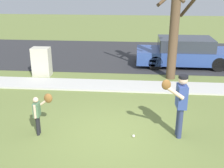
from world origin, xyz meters
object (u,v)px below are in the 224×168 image
object	(u,v)px
baseball	(134,136)
street_tree_near	(175,19)
person_adult	(180,100)
utility_cabinet	(42,62)
person_child	(40,109)
parked_wagon_blue	(185,52)

from	to	relation	value
baseball	street_tree_near	bearing A→B (deg)	73.19
person_adult	utility_cabinet	distance (m)	6.89
person_child	utility_cabinet	xyz separation A→B (m)	(-1.53, 4.77, -0.10)
person_child	baseball	bearing A→B (deg)	-3.11
street_tree_near	person_child	bearing A→B (deg)	-128.80
street_tree_near	baseball	bearing A→B (deg)	-106.81
street_tree_near	parked_wagon_blue	xyz separation A→B (m)	(0.82, 1.91, -1.76)
person_adult	person_child	world-z (taller)	person_adult
baseball	utility_cabinet	distance (m)	6.23
parked_wagon_blue	person_child	bearing A→B (deg)	55.06
street_tree_near	parked_wagon_blue	bearing A→B (deg)	66.78
person_adult	utility_cabinet	bearing A→B (deg)	-45.45
baseball	utility_cabinet	xyz separation A→B (m)	(-3.98, 4.75, 0.57)
person_child	utility_cabinet	world-z (taller)	utility_cabinet
baseball	utility_cabinet	bearing A→B (deg)	129.97
person_adult	street_tree_near	world-z (taller)	street_tree_near
utility_cabinet	person_adult	bearing A→B (deg)	-42.04
person_child	street_tree_near	bearing A→B (deg)	47.78
utility_cabinet	street_tree_near	distance (m)	5.75
person_adult	street_tree_near	distance (m)	4.92
person_adult	utility_cabinet	size ratio (longest dim) A/B	1.38
person_adult	person_child	distance (m)	3.59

